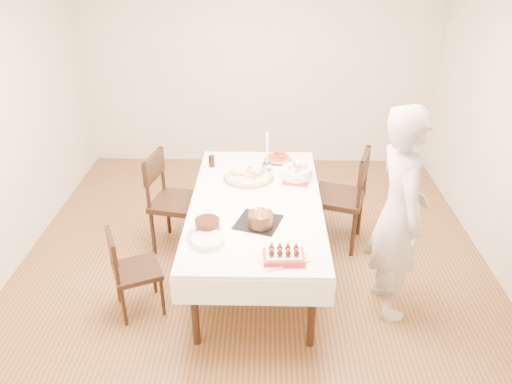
{
  "coord_description": "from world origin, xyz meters",
  "views": [
    {
      "loc": [
        0.11,
        -3.83,
        2.88
      ],
      "look_at": [
        0.03,
        -0.02,
        0.84
      ],
      "focal_mm": 35.0,
      "sensor_mm": 36.0,
      "label": 1
    }
  ],
  "objects_px": {
    "dining_table": "(256,237)",
    "chair_left_savory": "(177,202)",
    "chair_right_savory": "(338,197)",
    "chair_left_dessert": "(137,271)",
    "layer_cake": "(207,225)",
    "birthday_cake": "(261,216)",
    "pasta_bowl": "(297,172)",
    "cola_glass": "(212,161)",
    "strawberry_box": "(284,256)",
    "pizza_pepperoni": "(278,158)",
    "pizza_white": "(248,177)",
    "person": "(399,215)",
    "taper_candle": "(267,151)"
  },
  "relations": [
    {
      "from": "dining_table",
      "to": "pizza_white",
      "type": "distance_m",
      "value": 0.59
    },
    {
      "from": "pizza_white",
      "to": "dining_table",
      "type": "bearing_deg",
      "value": -79.24
    },
    {
      "from": "pizza_white",
      "to": "pasta_bowl",
      "type": "bearing_deg",
      "value": 5.18
    },
    {
      "from": "pizza_white",
      "to": "chair_left_savory",
      "type": "bearing_deg",
      "value": -178.39
    },
    {
      "from": "taper_candle",
      "to": "layer_cake",
      "type": "xyz_separation_m",
      "value": [
        -0.47,
        -1.12,
        -0.15
      ]
    },
    {
      "from": "cola_glass",
      "to": "layer_cake",
      "type": "relative_size",
      "value": 0.47
    },
    {
      "from": "chair_right_savory",
      "to": "chair_left_savory",
      "type": "distance_m",
      "value": 1.58
    },
    {
      "from": "pizza_white",
      "to": "cola_glass",
      "type": "bearing_deg",
      "value": 144.05
    },
    {
      "from": "pasta_bowl",
      "to": "dining_table",
      "type": "bearing_deg",
      "value": -128.77
    },
    {
      "from": "chair_left_dessert",
      "to": "cola_glass",
      "type": "distance_m",
      "value": 1.41
    },
    {
      "from": "pizza_pepperoni",
      "to": "pizza_white",
      "type": "bearing_deg",
      "value": -123.68
    },
    {
      "from": "birthday_cake",
      "to": "strawberry_box",
      "type": "height_order",
      "value": "birthday_cake"
    },
    {
      "from": "pasta_bowl",
      "to": "taper_candle",
      "type": "height_order",
      "value": "taper_candle"
    },
    {
      "from": "person",
      "to": "cola_glass",
      "type": "distance_m",
      "value": 1.96
    },
    {
      "from": "chair_left_savory",
      "to": "pizza_white",
      "type": "distance_m",
      "value": 0.75
    },
    {
      "from": "chair_right_savory",
      "to": "pizza_pepperoni",
      "type": "bearing_deg",
      "value": 168.3
    },
    {
      "from": "chair_right_savory",
      "to": "cola_glass",
      "type": "bearing_deg",
      "value": -170.21
    },
    {
      "from": "birthday_cake",
      "to": "strawberry_box",
      "type": "relative_size",
      "value": 0.67
    },
    {
      "from": "pizza_white",
      "to": "strawberry_box",
      "type": "relative_size",
      "value": 1.64
    },
    {
      "from": "person",
      "to": "taper_candle",
      "type": "relative_size",
      "value": 4.46
    },
    {
      "from": "birthday_cake",
      "to": "cola_glass",
      "type": "bearing_deg",
      "value": 114.23
    },
    {
      "from": "chair_right_savory",
      "to": "pizza_white",
      "type": "distance_m",
      "value": 0.93
    },
    {
      "from": "person",
      "to": "cola_glass",
      "type": "relative_size",
      "value": 15.59
    },
    {
      "from": "pizza_pepperoni",
      "to": "chair_left_dessert",
      "type": "bearing_deg",
      "value": -129.73
    },
    {
      "from": "chair_left_dessert",
      "to": "layer_cake",
      "type": "bearing_deg",
      "value": 161.72
    },
    {
      "from": "strawberry_box",
      "to": "chair_left_dessert",
      "type": "bearing_deg",
      "value": 164.56
    },
    {
      "from": "cola_glass",
      "to": "strawberry_box",
      "type": "relative_size",
      "value": 0.39
    },
    {
      "from": "chair_left_dessert",
      "to": "cola_glass",
      "type": "height_order",
      "value": "cola_glass"
    },
    {
      "from": "chair_right_savory",
      "to": "person",
      "type": "relative_size",
      "value": 0.57
    },
    {
      "from": "dining_table",
      "to": "pizza_white",
      "type": "height_order",
      "value": "pizza_white"
    },
    {
      "from": "pizza_pepperoni",
      "to": "strawberry_box",
      "type": "bearing_deg",
      "value": -89.6
    },
    {
      "from": "chair_left_dessert",
      "to": "taper_candle",
      "type": "xyz_separation_m",
      "value": [
        1.06,
        1.18,
        0.56
      ]
    },
    {
      "from": "chair_left_savory",
      "to": "pasta_bowl",
      "type": "bearing_deg",
      "value": -165.79
    },
    {
      "from": "dining_table",
      "to": "chair_right_savory",
      "type": "xyz_separation_m",
      "value": [
        0.8,
        0.52,
        0.14
      ]
    },
    {
      "from": "dining_table",
      "to": "chair_left_dessert",
      "type": "relative_size",
      "value": 2.73
    },
    {
      "from": "person",
      "to": "pasta_bowl",
      "type": "height_order",
      "value": "person"
    },
    {
      "from": "birthday_cake",
      "to": "pasta_bowl",
      "type": "bearing_deg",
      "value": 69.59
    },
    {
      "from": "chair_left_dessert",
      "to": "strawberry_box",
      "type": "relative_size",
      "value": 2.68
    },
    {
      "from": "strawberry_box",
      "to": "layer_cake",
      "type": "bearing_deg",
      "value": 146.84
    },
    {
      "from": "pizza_pepperoni",
      "to": "layer_cake",
      "type": "distance_m",
      "value": 1.47
    },
    {
      "from": "layer_cake",
      "to": "birthday_cake",
      "type": "relative_size",
      "value": 1.25
    },
    {
      "from": "pizza_white",
      "to": "pizza_pepperoni",
      "type": "relative_size",
      "value": 1.75
    },
    {
      "from": "chair_left_dessert",
      "to": "person",
      "type": "xyz_separation_m",
      "value": [
        2.08,
        0.09,
        0.5
      ]
    },
    {
      "from": "pizza_white",
      "to": "chair_left_dessert",
      "type": "bearing_deg",
      "value": -132.11
    },
    {
      "from": "dining_table",
      "to": "chair_right_savory",
      "type": "height_order",
      "value": "chair_right_savory"
    },
    {
      "from": "chair_right_savory",
      "to": "layer_cake",
      "type": "distance_m",
      "value": 1.57
    },
    {
      "from": "dining_table",
      "to": "chair_left_savory",
      "type": "bearing_deg",
      "value": 152.32
    },
    {
      "from": "chair_left_dessert",
      "to": "dining_table",
      "type": "bearing_deg",
      "value": -174.38
    },
    {
      "from": "pasta_bowl",
      "to": "layer_cake",
      "type": "bearing_deg",
      "value": -128.02
    },
    {
      "from": "cola_glass",
      "to": "layer_cake",
      "type": "height_order",
      "value": "cola_glass"
    }
  ]
}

